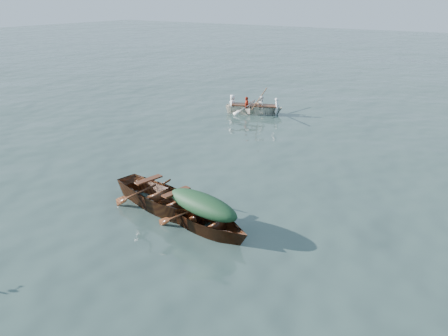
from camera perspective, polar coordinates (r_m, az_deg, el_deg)
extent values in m
plane|color=#334842|center=(11.14, -14.50, -7.96)|extent=(140.00, 140.00, 0.00)
imported|color=#532413|center=(10.91, -2.79, -7.89)|extent=(4.10, 1.83, 0.90)
imported|color=#593116|center=(11.91, -7.93, -5.40)|extent=(4.96, 2.30, 1.14)
imported|color=white|center=(21.42, 3.94, 7.09)|extent=(3.98, 2.55, 0.89)
ellipsoid|color=#193F22|center=(10.58, -2.85, -4.55)|extent=(2.26, 1.01, 0.52)
imported|color=silver|center=(21.23, 3.99, 9.24)|extent=(2.87, 2.00, 0.76)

